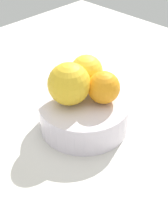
% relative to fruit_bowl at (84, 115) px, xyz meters
% --- Properties ---
extents(ground_plane, '(1.10, 1.10, 0.02)m').
position_rel_fruit_bowl_xyz_m(ground_plane, '(0.00, 0.00, -0.04)').
color(ground_plane, silver).
extents(fruit_bowl, '(0.18, 0.18, 0.06)m').
position_rel_fruit_bowl_xyz_m(fruit_bowl, '(0.00, 0.00, 0.00)').
color(fruit_bowl, silver).
rests_on(fruit_bowl, ground_plane).
extents(orange_in_bowl_0, '(0.06, 0.06, 0.06)m').
position_rel_fruit_bowl_xyz_m(orange_in_bowl_0, '(0.02, 0.03, 0.06)').
color(orange_in_bowl_0, orange).
rests_on(orange_in_bowl_0, fruit_bowl).
extents(orange_in_bowl_1, '(0.08, 0.08, 0.08)m').
position_rel_fruit_bowl_xyz_m(orange_in_bowl_1, '(-0.02, -0.02, 0.07)').
color(orange_in_bowl_1, yellow).
rests_on(orange_in_bowl_1, fruit_bowl).
extents(orange_in_bowl_2, '(0.07, 0.07, 0.07)m').
position_rel_fruit_bowl_xyz_m(orange_in_bowl_2, '(-0.04, 0.05, 0.06)').
color(orange_in_bowl_2, yellow).
rests_on(orange_in_bowl_2, fruit_bowl).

